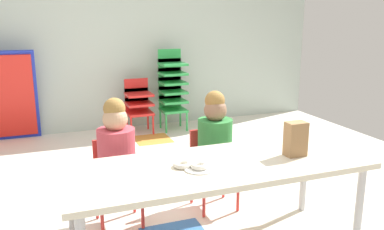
{
  "coord_description": "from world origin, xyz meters",
  "views": [
    {
      "loc": [
        -0.79,
        -2.82,
        1.46
      ],
      "look_at": [
        0.11,
        -0.44,
        0.84
      ],
      "focal_mm": 38.37,
      "sensor_mm": 36.0,
      "label": 1
    }
  ],
  "objects_px": {
    "paper_bag_brown": "(296,139)",
    "donut_powdered_on_plate": "(200,166)",
    "donut_powdered_loose": "(183,165)",
    "kid_chair_red_stack": "(138,102)",
    "seated_child_near_camera": "(116,150)",
    "seated_child_middle_seat": "(214,139)",
    "craft_table": "(218,171)",
    "kid_chair_green_stack": "(172,86)",
    "paper_plate_near_edge": "(200,169)"
  },
  "relations": [
    {
      "from": "paper_bag_brown",
      "to": "donut_powdered_on_plate",
      "type": "height_order",
      "value": "paper_bag_brown"
    },
    {
      "from": "paper_bag_brown",
      "to": "donut_powdered_loose",
      "type": "xyz_separation_m",
      "value": [
        -0.74,
        0.06,
        -0.09
      ]
    },
    {
      "from": "kid_chair_red_stack",
      "to": "paper_bag_brown",
      "type": "xyz_separation_m",
      "value": [
        0.33,
        -2.9,
        0.31
      ]
    },
    {
      "from": "seated_child_near_camera",
      "to": "donut_powdered_loose",
      "type": "height_order",
      "value": "seated_child_near_camera"
    },
    {
      "from": "kid_chair_red_stack",
      "to": "paper_bag_brown",
      "type": "bearing_deg",
      "value": -83.59
    },
    {
      "from": "seated_child_middle_seat",
      "to": "paper_bag_brown",
      "type": "xyz_separation_m",
      "value": [
        0.28,
        -0.62,
        0.15
      ]
    },
    {
      "from": "paper_bag_brown",
      "to": "donut_powdered_on_plate",
      "type": "xyz_separation_m",
      "value": [
        -0.66,
        -0.01,
        -0.09
      ]
    },
    {
      "from": "craft_table",
      "to": "donut_powdered_on_plate",
      "type": "height_order",
      "value": "donut_powdered_on_plate"
    },
    {
      "from": "kid_chair_green_stack",
      "to": "donut_powdered_on_plate",
      "type": "distance_m",
      "value": 3.02
    },
    {
      "from": "craft_table",
      "to": "kid_chair_green_stack",
      "type": "relative_size",
      "value": 1.79
    },
    {
      "from": "seated_child_middle_seat",
      "to": "paper_bag_brown",
      "type": "bearing_deg",
      "value": -65.45
    },
    {
      "from": "seated_child_middle_seat",
      "to": "donut_powdered_on_plate",
      "type": "bearing_deg",
      "value": -120.58
    },
    {
      "from": "seated_child_near_camera",
      "to": "paper_bag_brown",
      "type": "relative_size",
      "value": 4.17
    },
    {
      "from": "kid_chair_green_stack",
      "to": "paper_plate_near_edge",
      "type": "xyz_separation_m",
      "value": [
        -0.78,
        -2.92,
        0.02
      ]
    },
    {
      "from": "kid_chair_green_stack",
      "to": "craft_table",
      "type": "bearing_deg",
      "value": -102.62
    },
    {
      "from": "craft_table",
      "to": "kid_chair_red_stack",
      "type": "distance_m",
      "value": 2.87
    },
    {
      "from": "seated_child_middle_seat",
      "to": "craft_table",
      "type": "bearing_deg",
      "value": -111.88
    },
    {
      "from": "seated_child_near_camera",
      "to": "donut_powdered_loose",
      "type": "xyz_separation_m",
      "value": [
        0.29,
        -0.56,
        0.05
      ]
    },
    {
      "from": "kid_chair_green_stack",
      "to": "donut_powdered_on_plate",
      "type": "height_order",
      "value": "kid_chair_green_stack"
    },
    {
      "from": "paper_plate_near_edge",
      "to": "kid_chair_red_stack",
      "type": "bearing_deg",
      "value": 83.49
    },
    {
      "from": "paper_plate_near_edge",
      "to": "seated_child_near_camera",
      "type": "bearing_deg",
      "value": 120.09
    },
    {
      "from": "seated_child_near_camera",
      "to": "kid_chair_green_stack",
      "type": "height_order",
      "value": "kid_chair_green_stack"
    },
    {
      "from": "seated_child_middle_seat",
      "to": "paper_bag_brown",
      "type": "distance_m",
      "value": 0.7
    },
    {
      "from": "kid_chair_green_stack",
      "to": "seated_child_near_camera",
      "type": "bearing_deg",
      "value": -116.76
    },
    {
      "from": "donut_powdered_on_plate",
      "to": "kid_chair_red_stack",
      "type": "bearing_deg",
      "value": 83.49
    },
    {
      "from": "craft_table",
      "to": "donut_powdered_on_plate",
      "type": "distance_m",
      "value": 0.17
    },
    {
      "from": "seated_child_near_camera",
      "to": "donut_powdered_loose",
      "type": "distance_m",
      "value": 0.63
    },
    {
      "from": "seated_child_middle_seat",
      "to": "donut_powdered_loose",
      "type": "xyz_separation_m",
      "value": [
        -0.45,
        -0.56,
        0.05
      ]
    },
    {
      "from": "seated_child_middle_seat",
      "to": "paper_plate_near_edge",
      "type": "distance_m",
      "value": 0.74
    },
    {
      "from": "seated_child_middle_seat",
      "to": "kid_chair_red_stack",
      "type": "bearing_deg",
      "value": 91.05
    },
    {
      "from": "seated_child_middle_seat",
      "to": "kid_chair_green_stack",
      "type": "bearing_deg",
      "value": 79.86
    },
    {
      "from": "kid_chair_red_stack",
      "to": "paper_plate_near_edge",
      "type": "distance_m",
      "value": 2.94
    },
    {
      "from": "paper_plate_near_edge",
      "to": "donut_powdered_loose",
      "type": "relative_size",
      "value": 1.57
    },
    {
      "from": "kid_chair_red_stack",
      "to": "paper_bag_brown",
      "type": "distance_m",
      "value": 2.94
    },
    {
      "from": "kid_chair_green_stack",
      "to": "donut_powdered_on_plate",
      "type": "bearing_deg",
      "value": -105.03
    },
    {
      "from": "craft_table",
      "to": "paper_bag_brown",
      "type": "relative_size",
      "value": 8.44
    },
    {
      "from": "donut_powdered_loose",
      "to": "paper_plate_near_edge",
      "type": "bearing_deg",
      "value": -43.52
    },
    {
      "from": "donut_powdered_on_plate",
      "to": "donut_powdered_loose",
      "type": "xyz_separation_m",
      "value": [
        -0.08,
        0.07,
        -0.01
      ]
    },
    {
      "from": "kid_chair_green_stack",
      "to": "paper_bag_brown",
      "type": "relative_size",
      "value": 4.73
    },
    {
      "from": "craft_table",
      "to": "donut_powdered_loose",
      "type": "relative_size",
      "value": 16.24
    },
    {
      "from": "paper_plate_near_edge",
      "to": "donut_powdered_on_plate",
      "type": "relative_size",
      "value": 1.71
    },
    {
      "from": "seated_child_middle_seat",
      "to": "kid_chair_red_stack",
      "type": "xyz_separation_m",
      "value": [
        -0.04,
        2.28,
        -0.16
      ]
    },
    {
      "from": "craft_table",
      "to": "kid_chair_red_stack",
      "type": "bearing_deg",
      "value": 86.2
    },
    {
      "from": "paper_bag_brown",
      "to": "donut_powdered_on_plate",
      "type": "distance_m",
      "value": 0.66
    },
    {
      "from": "donut_powdered_on_plate",
      "to": "paper_bag_brown",
      "type": "bearing_deg",
      "value": 1.13
    },
    {
      "from": "seated_child_near_camera",
      "to": "kid_chair_green_stack",
      "type": "distance_m",
      "value": 2.56
    },
    {
      "from": "paper_bag_brown",
      "to": "donut_powdered_loose",
      "type": "height_order",
      "value": "paper_bag_brown"
    },
    {
      "from": "craft_table",
      "to": "donut_powdered_loose",
      "type": "distance_m",
      "value": 0.23
    },
    {
      "from": "craft_table",
      "to": "paper_plate_near_edge",
      "type": "distance_m",
      "value": 0.16
    },
    {
      "from": "kid_chair_red_stack",
      "to": "donut_powdered_on_plate",
      "type": "distance_m",
      "value": 2.94
    }
  ]
}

